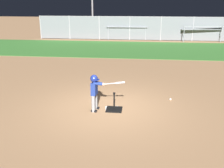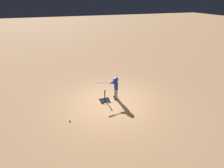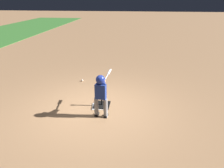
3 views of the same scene
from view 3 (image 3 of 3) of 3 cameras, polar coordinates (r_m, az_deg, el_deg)
ground_plane at (r=6.50m, az=-4.54°, el=-6.42°), size 90.00×90.00×0.00m
home_plate at (r=6.60m, az=-3.24°, el=-5.85°), size 0.50×0.50×0.02m
batting_tee at (r=6.63m, az=-2.68°, el=-5.17°), size 0.52×0.47×0.61m
batter_child at (r=5.78m, az=-2.88°, el=-1.68°), size 1.12×0.39×1.21m
baseball at (r=8.58m, az=-7.75°, el=0.95°), size 0.07×0.07×0.07m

